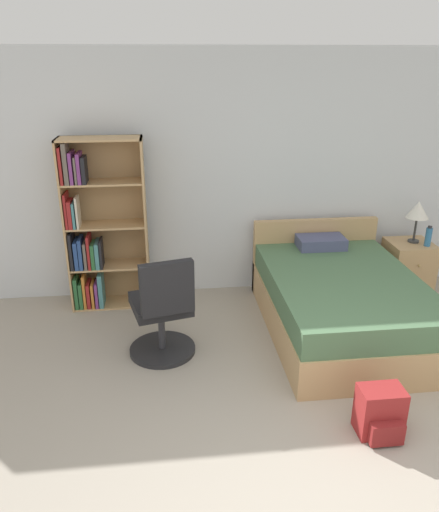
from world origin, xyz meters
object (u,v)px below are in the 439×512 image
(water_bottle, at_px, (428,237))
(bookshelf, at_px, (96,231))
(office_chair, at_px, (163,313))
(backpack_red, at_px, (380,413))
(bed, at_px, (340,301))
(nightstand, at_px, (407,267))
(table_lamp, at_px, (418,211))

(water_bottle, bearing_deg, bookshelf, 176.83)
(office_chair, relative_size, water_bottle, 4.39)
(backpack_red, bearing_deg, bed, 82.00)
(office_chair, bearing_deg, nightstand, 20.38)
(nightstand, height_order, backpack_red, nightstand)
(nightstand, bearing_deg, table_lamp, 30.60)
(bookshelf, relative_size, backpack_red, 4.91)
(table_lamp, bearing_deg, backpack_red, -120.01)
(nightstand, distance_m, backpack_red, 2.50)
(water_bottle, bearing_deg, backpack_red, -123.36)
(bookshelf, distance_m, water_bottle, 3.51)
(bookshelf, relative_size, bed, 0.88)
(bookshelf, relative_size, table_lamp, 3.85)
(water_bottle, bearing_deg, nightstand, 137.12)
(office_chair, bearing_deg, bookshelf, 120.86)
(water_bottle, bearing_deg, table_lamp, 124.09)
(bed, xyz_separation_m, backpack_red, (-0.21, -1.46, -0.13))
(office_chair, distance_m, backpack_red, 1.91)
(nightstand, xyz_separation_m, table_lamp, (0.03, 0.02, 0.65))
(nightstand, bearing_deg, bookshelf, 178.63)
(bed, distance_m, nightstand, 1.25)
(bookshelf, xyz_separation_m, table_lamp, (3.42, -0.06, 0.12))
(bed, bearing_deg, water_bottle, 27.44)
(nightstand, height_order, water_bottle, water_bottle)
(office_chair, distance_m, nightstand, 2.92)
(bed, xyz_separation_m, nightstand, (1.03, 0.71, -0.00))
(water_bottle, relative_size, backpack_red, 0.62)
(table_lamp, bearing_deg, nightstand, -149.40)
(bookshelf, distance_m, backpack_red, 3.19)
(table_lamp, distance_m, water_bottle, 0.30)
(bookshelf, height_order, backpack_red, bookshelf)
(bookshelf, distance_m, nightstand, 3.43)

